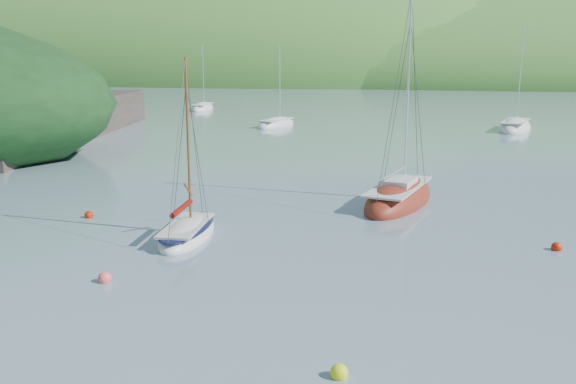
% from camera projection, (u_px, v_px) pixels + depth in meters
% --- Properties ---
extents(ground, '(700.00, 700.00, 0.00)m').
position_uv_depth(ground, '(193.00, 308.00, 20.80)').
color(ground, slate).
rests_on(ground, ground).
extents(shoreline_hills, '(690.00, 135.00, 56.00)m').
position_uv_depth(shoreline_hills, '(384.00, 77.00, 186.56)').
color(shoreline_hills, '#33762D').
rests_on(shoreline_hills, ground).
extents(daysailer_white, '(2.56, 5.68, 8.46)m').
position_uv_depth(daysailer_white, '(187.00, 233.00, 28.60)').
color(daysailer_white, white).
rests_on(daysailer_white, ground).
extents(sloop_red, '(4.49, 8.71, 12.29)m').
position_uv_depth(sloop_red, '(399.00, 199.00, 34.91)').
color(sloop_red, maroon).
rests_on(sloop_red, ground).
extents(distant_sloop_a, '(3.94, 6.91, 9.33)m').
position_uv_depth(distant_sloop_a, '(276.00, 125.00, 69.40)').
color(distant_sloop_a, white).
rests_on(distant_sloop_a, ground).
extents(distant_sloop_b, '(4.77, 8.77, 11.87)m').
position_uv_depth(distant_sloop_b, '(515.00, 128.00, 66.26)').
color(distant_sloop_b, white).
rests_on(distant_sloop_b, ground).
extents(distant_sloop_c, '(2.80, 6.82, 9.53)m').
position_uv_depth(distant_sloop_c, '(202.00, 108.00, 88.38)').
color(distant_sloop_c, white).
rests_on(distant_sloop_c, ground).
extents(mooring_buoys, '(24.13, 14.23, 0.50)m').
position_uv_depth(mooring_buoys, '(327.00, 264.00, 24.69)').
color(mooring_buoys, '#E2F716').
rests_on(mooring_buoys, ground).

